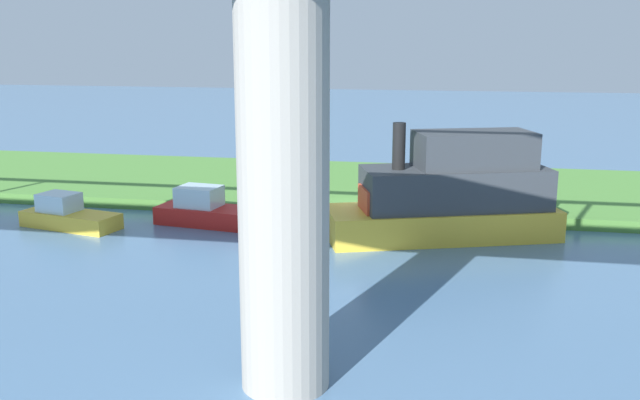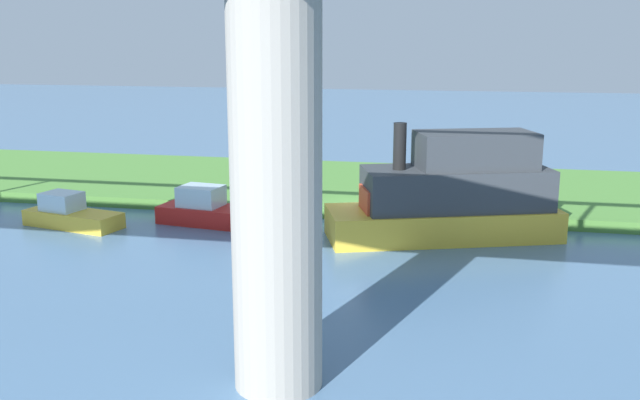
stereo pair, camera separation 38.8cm
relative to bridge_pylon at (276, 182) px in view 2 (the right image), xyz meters
name	(u,v)px [view 2 (the right image)]	position (x,y,z in m)	size (l,w,h in m)	color
ground_plane	(367,221)	(0.14, -15.29, -4.76)	(160.00, 160.00, 0.00)	#4C7093
grassy_bank	(383,188)	(0.14, -21.29, -4.51)	(80.00, 12.00, 0.50)	#4C8438
bridge_pylon	(276,182)	(0.00, 0.00, 0.00)	(2.01, 2.01, 9.52)	#9E998E
person_on_bank	(473,192)	(-4.35, -16.61, -3.56)	(0.51, 0.51, 1.39)	#2D334C
mooring_post	(397,194)	(-1.06, -16.40, -3.76)	(0.20, 0.20, 1.00)	brown
riverboat_paddlewheel	(451,196)	(-3.49, -13.33, -3.04)	(9.55, 5.82, 4.63)	gold
motorboat_red	(212,211)	(6.56, -13.42, -4.18)	(5.07, 2.44, 1.62)	red
motorboat_white	(71,215)	(12.26, -11.84, -4.25)	(4.51, 2.43, 1.43)	gold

